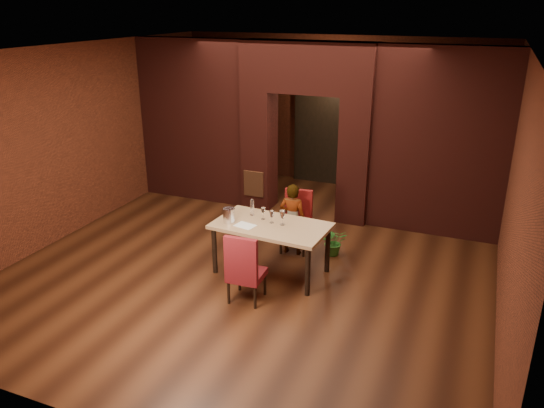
{
  "coord_description": "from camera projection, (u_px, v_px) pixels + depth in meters",
  "views": [
    {
      "loc": [
        3.05,
        -7.1,
        3.82
      ],
      "look_at": [
        0.13,
        0.0,
        0.89
      ],
      "focal_mm": 35.0,
      "sensor_mm": 36.0,
      "label": 1
    }
  ],
  "objects": [
    {
      "name": "ceiling",
      "position": [
        263.0,
        50.0,
        7.44
      ],
      "size": [
        7.0,
        8.0,
        0.04
      ],
      "primitive_type": "cube",
      "color": "silver",
      "rests_on": "ground"
    },
    {
      "name": "rear_door_frame",
      "position": [
        317.0,
        136.0,
        11.72
      ],
      "size": [
        1.02,
        0.04,
        2.22
      ],
      "primitive_type": "cube",
      "color": "black",
      "rests_on": "ground"
    },
    {
      "name": "chair_far",
      "position": [
        296.0,
        222.0,
        8.55
      ],
      "size": [
        0.49,
        0.49,
        1.0
      ],
      "primitive_type": "cube",
      "rotation": [
        0.0,
        0.0,
        0.09
      ],
      "color": "maroon",
      "rests_on": "ground"
    },
    {
      "name": "wall_back",
      "position": [
        336.0,
        112.0,
        11.47
      ],
      "size": [
        7.0,
        0.04,
        3.2
      ],
      "primitive_type": "cube",
      "color": "maroon",
      "rests_on": "ground"
    },
    {
      "name": "wall_right",
      "position": [
        515.0,
        188.0,
        6.77
      ],
      "size": [
        0.04,
        8.0,
        3.2
      ],
      "primitive_type": "cube",
      "color": "maroon",
      "rests_on": "ground"
    },
    {
      "name": "person_seated",
      "position": [
        292.0,
        219.0,
        8.44
      ],
      "size": [
        0.44,
        0.3,
        1.18
      ],
      "primitive_type": "imported",
      "rotation": [
        0.0,
        0.0,
        3.18
      ],
      "color": "beige",
      "rests_on": "ground"
    },
    {
      "name": "lintel",
      "position": [
        308.0,
        67.0,
        9.33
      ],
      "size": [
        2.45,
        0.55,
        0.9
      ],
      "primitive_type": "cube",
      "color": "maroon",
      "rests_on": "ground"
    },
    {
      "name": "rear_door",
      "position": [
        317.0,
        136.0,
        11.76
      ],
      "size": [
        0.9,
        0.08,
        2.1
      ],
      "primitive_type": "cube",
      "color": "black",
      "rests_on": "ground"
    },
    {
      "name": "wall_left",
      "position": [
        80.0,
        138.0,
        9.26
      ],
      "size": [
        0.04,
        8.0,
        3.2
      ],
      "primitive_type": "cube",
      "color": "maroon",
      "rests_on": "ground"
    },
    {
      "name": "wing_wall_right",
      "position": [
        440.0,
        143.0,
        8.91
      ],
      "size": [
        2.28,
        0.35,
        3.2
      ],
      "primitive_type": "cube",
      "color": "maroon",
      "rests_on": "ground"
    },
    {
      "name": "wall_front",
      "position": [
        81.0,
        278.0,
        4.56
      ],
      "size": [
        7.0,
        0.04,
        3.2
      ],
      "primitive_type": "cube",
      "color": "maroon",
      "rests_on": "ground"
    },
    {
      "name": "wine_glass_b",
      "position": [
        272.0,
        217.0,
        7.77
      ],
      "size": [
        0.08,
        0.08,
        0.19
      ],
      "primitive_type": null,
      "color": "white",
      "rests_on": "dining_table"
    },
    {
      "name": "floor",
      "position": [
        264.0,
        254.0,
        8.58
      ],
      "size": [
        8.0,
        8.0,
        0.0
      ],
      "primitive_type": "plane",
      "color": "#422110",
      "rests_on": "ground"
    },
    {
      "name": "wine_glass_c",
      "position": [
        282.0,
        218.0,
        7.7
      ],
      "size": [
        0.09,
        0.09,
        0.22
      ],
      "primitive_type": null,
      "color": "white",
      "rests_on": "dining_table"
    },
    {
      "name": "wine_bucket",
      "position": [
        229.0,
        215.0,
        7.78
      ],
      "size": [
        0.18,
        0.18,
        0.22
      ],
      "primitive_type": "cylinder",
      "color": "silver",
      "rests_on": "dining_table"
    },
    {
      "name": "potted_plant",
      "position": [
        334.0,
        242.0,
        8.5
      ],
      "size": [
        0.52,
        0.5,
        0.45
      ],
      "primitive_type": "imported",
      "rotation": [
        0.0,
        0.0,
        0.47
      ],
      "color": "#2C7024",
      "rests_on": "ground"
    },
    {
      "name": "water_bottle",
      "position": [
        252.0,
        207.0,
        8.04
      ],
      "size": [
        0.06,
        0.06,
        0.26
      ],
      "primitive_type": "cylinder",
      "color": "white",
      "rests_on": "dining_table"
    },
    {
      "name": "pillar_left",
      "position": [
        259.0,
        150.0,
        10.24
      ],
      "size": [
        0.55,
        0.55,
        2.3
      ],
      "primitive_type": "cube",
      "color": "maroon",
      "rests_on": "ground"
    },
    {
      "name": "pillar_right",
      "position": [
        356.0,
        160.0,
        9.57
      ],
      "size": [
        0.55,
        0.55,
        2.3
      ],
      "primitive_type": "cube",
      "color": "maroon",
      "rests_on": "ground"
    },
    {
      "name": "wing_wall_left",
      "position": [
        195.0,
        121.0,
        10.58
      ],
      "size": [
        2.28,
        0.35,
        3.2
      ],
      "primitive_type": "cube",
      "color": "maroon",
      "rests_on": "ground"
    },
    {
      "name": "dining_table",
      "position": [
        271.0,
        248.0,
        7.89
      ],
      "size": [
        1.73,
        1.05,
        0.78
      ],
      "primitive_type": "cube",
      "rotation": [
        0.0,
        0.0,
        -0.07
      ],
      "color": "#AA8158",
      "rests_on": "ground"
    },
    {
      "name": "tasting_sheet",
      "position": [
        245.0,
        226.0,
        7.7
      ],
      "size": [
        0.33,
        0.27,
        0.0
      ],
      "primitive_type": "cube",
      "rotation": [
        0.0,
        0.0,
        -0.21
      ],
      "color": "white",
      "rests_on": "dining_table"
    },
    {
      "name": "chair_near",
      "position": [
        247.0,
        266.0,
        7.12
      ],
      "size": [
        0.48,
        0.48,
        1.0
      ],
      "primitive_type": "cube",
      "rotation": [
        0.0,
        0.0,
        3.19
      ],
      "color": "maroon",
      "rests_on": "ground"
    },
    {
      "name": "wine_glass_a",
      "position": [
        263.0,
        213.0,
        7.9
      ],
      "size": [
        0.07,
        0.07,
        0.18
      ],
      "primitive_type": null,
      "color": "white",
      "rests_on": "dining_table"
    },
    {
      "name": "vent_panel",
      "position": [
        254.0,
        184.0,
        10.2
      ],
      "size": [
        0.4,
        0.03,
        0.5
      ],
      "primitive_type": "cube",
      "color": "#AC5C32",
      "rests_on": "ground"
    }
  ]
}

